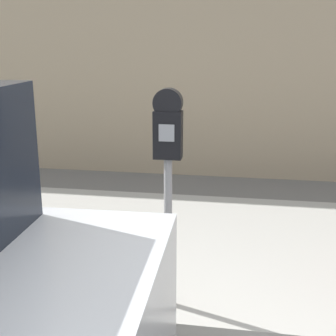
% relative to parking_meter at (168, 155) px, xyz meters
% --- Properties ---
extents(sidewalk, '(24.00, 2.80, 0.13)m').
position_rel_parking_meter_xyz_m(sidewalk, '(-0.15, 1.15, -1.22)').
color(sidewalk, '#ADAAA3').
rests_on(sidewalk, ground_plane).
extents(building_facade, '(24.00, 0.30, 5.10)m').
position_rel_parking_meter_xyz_m(building_facade, '(-0.15, 4.06, 1.27)').
color(building_facade, tan).
rests_on(building_facade, ground_plane).
extents(parking_meter, '(0.20, 0.12, 1.60)m').
position_rel_parking_meter_xyz_m(parking_meter, '(0.00, 0.00, 0.00)').
color(parking_meter, gray).
rests_on(parking_meter, sidewalk).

